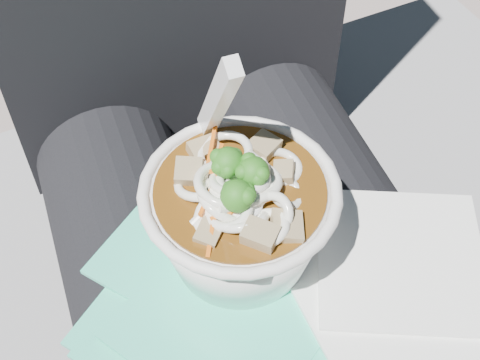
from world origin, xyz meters
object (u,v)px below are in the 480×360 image
object	(u,v)px
udon_bowl	(240,212)
person_body	(233,219)
lap	(268,314)
plastic_bag	(242,292)
stone_ledge	(221,326)

from	to	relation	value
udon_bowl	person_body	bearing A→B (deg)	74.81
lap	plastic_bag	size ratio (longest dim) A/B	1.65
lap	udon_bowl	size ratio (longest dim) A/B	2.47
person_body	udon_bowl	size ratio (longest dim) A/B	5.15
person_body	lap	bearing A→B (deg)	-90.00
lap	person_body	size ratio (longest dim) A/B	0.48
stone_ledge	lap	distance (m)	0.34
lap	person_body	xyz separation A→B (m)	(-0.00, 0.09, 0.02)
person_body	plastic_bag	size ratio (longest dim) A/B	3.45
stone_ledge	plastic_bag	world-z (taller)	plastic_bag
person_body	udon_bowl	xyz separation A→B (m)	(-0.02, -0.07, 0.11)
stone_ledge	plastic_bag	xyz separation A→B (m)	(-0.03, -0.16, 0.38)
stone_ledge	udon_bowl	distance (m)	0.46
lap	plastic_bag	bearing A→B (deg)	-156.19
lap	plastic_bag	distance (m)	0.08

